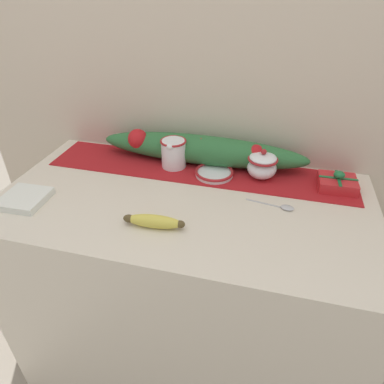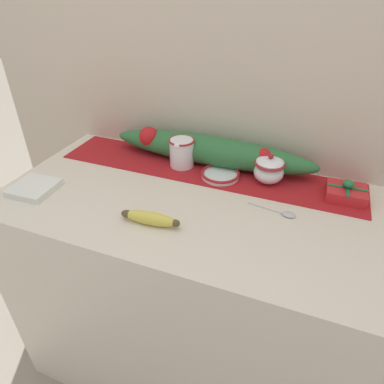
{
  "view_description": "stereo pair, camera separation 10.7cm",
  "coord_description": "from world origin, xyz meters",
  "px_view_note": "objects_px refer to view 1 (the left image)",
  "views": [
    {
      "loc": [
        0.26,
        -0.9,
        1.55
      ],
      "look_at": [
        0.03,
        -0.03,
        0.96
      ],
      "focal_mm": 32.0,
      "sensor_mm": 36.0,
      "label": 1
    },
    {
      "loc": [
        0.36,
        -0.86,
        1.55
      ],
      "look_at": [
        0.03,
        -0.03,
        0.96
      ],
      "focal_mm": 32.0,
      "sensor_mm": 36.0,
      "label": 2
    }
  ],
  "objects_px": {
    "small_dish": "(214,173)",
    "banana": "(154,221)",
    "gift_box": "(337,183)",
    "sugar_bowl": "(262,165)",
    "spoon": "(285,207)",
    "cream_pitcher": "(174,152)",
    "napkin_stack": "(25,199)"
  },
  "relations": [
    {
      "from": "spoon",
      "to": "gift_box",
      "type": "distance_m",
      "value": 0.24
    },
    {
      "from": "napkin_stack",
      "to": "small_dish",
      "type": "bearing_deg",
      "value": 29.29
    },
    {
      "from": "small_dish",
      "to": "spoon",
      "type": "xyz_separation_m",
      "value": [
        0.26,
        -0.14,
        -0.01
      ]
    },
    {
      "from": "cream_pitcher",
      "to": "sugar_bowl",
      "type": "bearing_deg",
      "value": -0.27
    },
    {
      "from": "banana",
      "to": "sugar_bowl",
      "type": "bearing_deg",
      "value": 52.43
    },
    {
      "from": "small_dish",
      "to": "banana",
      "type": "bearing_deg",
      "value": -108.61
    },
    {
      "from": "napkin_stack",
      "to": "gift_box",
      "type": "distance_m",
      "value": 1.05
    },
    {
      "from": "sugar_bowl",
      "to": "spoon",
      "type": "relative_size",
      "value": 0.72
    },
    {
      "from": "banana",
      "to": "napkin_stack",
      "type": "bearing_deg",
      "value": 177.77
    },
    {
      "from": "gift_box",
      "to": "sugar_bowl",
      "type": "bearing_deg",
      "value": 177.95
    },
    {
      "from": "cream_pitcher",
      "to": "gift_box",
      "type": "relative_size",
      "value": 0.9
    },
    {
      "from": "cream_pitcher",
      "to": "small_dish",
      "type": "bearing_deg",
      "value": -10.44
    },
    {
      "from": "napkin_stack",
      "to": "gift_box",
      "type": "bearing_deg",
      "value": 18.76
    },
    {
      "from": "spoon",
      "to": "small_dish",
      "type": "bearing_deg",
      "value": 159.54
    },
    {
      "from": "cream_pitcher",
      "to": "gift_box",
      "type": "distance_m",
      "value": 0.59
    },
    {
      "from": "sugar_bowl",
      "to": "gift_box",
      "type": "xyz_separation_m",
      "value": [
        0.26,
        -0.01,
        -0.03
      ]
    },
    {
      "from": "banana",
      "to": "spoon",
      "type": "xyz_separation_m",
      "value": [
        0.37,
        0.19,
        -0.02
      ]
    },
    {
      "from": "spoon",
      "to": "sugar_bowl",
      "type": "bearing_deg",
      "value": 126.56
    },
    {
      "from": "sugar_bowl",
      "to": "spoon",
      "type": "distance_m",
      "value": 0.2
    },
    {
      "from": "sugar_bowl",
      "to": "banana",
      "type": "xyz_separation_m",
      "value": [
        -0.28,
        -0.36,
        -0.03
      ]
    },
    {
      "from": "gift_box",
      "to": "small_dish",
      "type": "bearing_deg",
      "value": -177.42
    },
    {
      "from": "cream_pitcher",
      "to": "spoon",
      "type": "bearing_deg",
      "value": -22.53
    },
    {
      "from": "small_dish",
      "to": "banana",
      "type": "xyz_separation_m",
      "value": [
        -0.11,
        -0.34,
        0.01
      ]
    },
    {
      "from": "cream_pitcher",
      "to": "gift_box",
      "type": "bearing_deg",
      "value": -1.05
    },
    {
      "from": "small_dish",
      "to": "napkin_stack",
      "type": "height_order",
      "value": "same"
    },
    {
      "from": "sugar_bowl",
      "to": "cream_pitcher",
      "type": "bearing_deg",
      "value": 179.73
    },
    {
      "from": "sugar_bowl",
      "to": "small_dish",
      "type": "relative_size",
      "value": 0.79
    },
    {
      "from": "cream_pitcher",
      "to": "napkin_stack",
      "type": "height_order",
      "value": "cream_pitcher"
    },
    {
      "from": "spoon",
      "to": "cream_pitcher",
      "type": "bearing_deg",
      "value": 166.28
    },
    {
      "from": "small_dish",
      "to": "gift_box",
      "type": "bearing_deg",
      "value": 2.58
    },
    {
      "from": "napkin_stack",
      "to": "sugar_bowl",
      "type": "bearing_deg",
      "value": 25.27
    },
    {
      "from": "gift_box",
      "to": "napkin_stack",
      "type": "bearing_deg",
      "value": -161.24
    }
  ]
}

